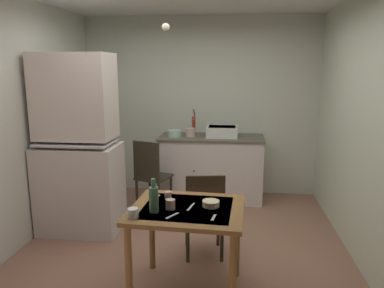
# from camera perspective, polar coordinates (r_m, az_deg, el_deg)

# --- Properties ---
(ground_plane) EXTENTS (5.07, 5.07, 0.00)m
(ground_plane) POSITION_cam_1_polar(r_m,az_deg,el_deg) (4.02, -1.59, -16.58)
(ground_plane) COLOR #916650
(wall_back) EXTENTS (3.58, 0.10, 2.64)m
(wall_back) POSITION_cam_1_polar(r_m,az_deg,el_deg) (5.64, 1.33, 5.82)
(wall_back) COLOR beige
(wall_back) RESTS_ON ground
(wall_left) EXTENTS (0.10, 4.17, 2.64)m
(wall_left) POSITION_cam_1_polar(r_m,az_deg,el_deg) (4.23, -26.50, 2.56)
(wall_left) COLOR silver
(wall_left) RESTS_ON ground
(wall_right) EXTENTS (0.10, 4.17, 2.64)m
(wall_right) POSITION_cam_1_polar(r_m,az_deg,el_deg) (3.77, 26.29, 1.60)
(wall_right) COLOR beige
(wall_right) RESTS_ON ground
(hutch_cabinet) EXTENTS (0.92, 0.60, 2.06)m
(hutch_cabinet) POSITION_cam_1_polar(r_m,az_deg,el_deg) (4.44, -17.14, -1.03)
(hutch_cabinet) COLOR silver
(hutch_cabinet) RESTS_ON ground
(counter_cabinet) EXTENTS (1.49, 0.64, 0.93)m
(counter_cabinet) POSITION_cam_1_polar(r_m,az_deg,el_deg) (5.42, 2.96, -3.66)
(counter_cabinet) COLOR silver
(counter_cabinet) RESTS_ON ground
(sink_basin) EXTENTS (0.44, 0.34, 0.15)m
(sink_basin) POSITION_cam_1_polar(r_m,az_deg,el_deg) (5.30, 4.65, 1.94)
(sink_basin) COLOR white
(sink_basin) RESTS_ON counter_cabinet
(hand_pump) EXTENTS (0.05, 0.27, 0.39)m
(hand_pump) POSITION_cam_1_polar(r_m,az_deg,el_deg) (5.35, 0.26, 3.08)
(hand_pump) COLOR maroon
(hand_pump) RESTS_ON counter_cabinet
(mixing_bowl_counter) EXTENTS (0.20, 0.20, 0.09)m
(mixing_bowl_counter) POSITION_cam_1_polar(r_m,az_deg,el_deg) (5.32, -2.73, 1.66)
(mixing_bowl_counter) COLOR #ADD1C1
(mixing_bowl_counter) RESTS_ON counter_cabinet
(stoneware_crock) EXTENTS (0.14, 0.14, 0.12)m
(stoneware_crock) POSITION_cam_1_polar(r_m,az_deg,el_deg) (5.30, -0.26, 1.81)
(stoneware_crock) COLOR beige
(stoneware_crock) RESTS_ON counter_cabinet
(dining_table) EXTENTS (0.97, 0.83, 0.78)m
(dining_table) POSITION_cam_1_polar(r_m,az_deg,el_deg) (3.13, -0.74, -11.74)
(dining_table) COLOR brown
(dining_table) RESTS_ON ground
(chair_far_side) EXTENTS (0.46, 0.46, 0.90)m
(chair_far_side) POSITION_cam_1_polar(r_m,az_deg,el_deg) (3.77, 1.92, -10.41)
(chair_far_side) COLOR #33291B
(chair_far_side) RESTS_ON ground
(chair_by_counter) EXTENTS (0.50, 0.50, 0.97)m
(chair_by_counter) POSITION_cam_1_polar(r_m,az_deg,el_deg) (4.98, -6.34, -4.62)
(chair_by_counter) COLOR #2E2C21
(chair_by_counter) RESTS_ON ground
(serving_bowl_wide) EXTENTS (0.14, 0.14, 0.05)m
(serving_bowl_wide) POSITION_cam_1_polar(r_m,az_deg,el_deg) (3.11, 2.93, -9.15)
(serving_bowl_wide) COLOR beige
(serving_bowl_wide) RESTS_ON dining_table
(teacup_cream) EXTENTS (0.06, 0.06, 0.07)m
(teacup_cream) POSITION_cam_1_polar(r_m,az_deg,el_deg) (3.26, -3.71, -7.93)
(teacup_cream) COLOR tan
(teacup_cream) RESTS_ON dining_table
(mug_tall) EXTENTS (0.08, 0.08, 0.08)m
(mug_tall) POSITION_cam_1_polar(r_m,az_deg,el_deg) (2.91, -9.11, -10.48)
(mug_tall) COLOR white
(mug_tall) RESTS_ON dining_table
(teacup_mint) EXTENTS (0.08, 0.08, 0.08)m
(teacup_mint) POSITION_cam_1_polar(r_m,az_deg,el_deg) (3.05, -3.35, -9.27)
(teacup_mint) COLOR tan
(teacup_mint) RESTS_ON dining_table
(glass_bottle) EXTENTS (0.08, 0.08, 0.28)m
(glass_bottle) POSITION_cam_1_polar(r_m,az_deg,el_deg) (2.97, -5.92, -8.39)
(glass_bottle) COLOR #4C7F56
(glass_bottle) RESTS_ON dining_table
(table_knife) EXTENTS (0.05, 0.17, 0.00)m
(table_knife) POSITION_cam_1_polar(r_m,az_deg,el_deg) (3.09, -0.18, -9.67)
(table_knife) COLOR silver
(table_knife) RESTS_ON dining_table
(teaspoon_near_bowl) EXTENTS (0.14, 0.11, 0.00)m
(teaspoon_near_bowl) POSITION_cam_1_polar(r_m,az_deg,el_deg) (3.41, -5.85, -7.65)
(teaspoon_near_bowl) COLOR beige
(teaspoon_near_bowl) RESTS_ON dining_table
(teaspoon_by_cup) EXTENTS (0.04, 0.12, 0.00)m
(teaspoon_by_cup) POSITION_cam_1_polar(r_m,az_deg,el_deg) (2.89, 3.37, -11.26)
(teaspoon_by_cup) COLOR beige
(teaspoon_by_cup) RESTS_ON dining_table
(serving_spoon) EXTENTS (0.09, 0.13, 0.00)m
(serving_spoon) POSITION_cam_1_polar(r_m,az_deg,el_deg) (2.93, -3.08, -10.99)
(serving_spoon) COLOR beige
(serving_spoon) RESTS_ON dining_table
(pendant_bulb) EXTENTS (0.08, 0.08, 0.08)m
(pendant_bulb) POSITION_cam_1_polar(r_m,az_deg,el_deg) (3.92, -4.08, 17.54)
(pendant_bulb) COLOR #F9EFCC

